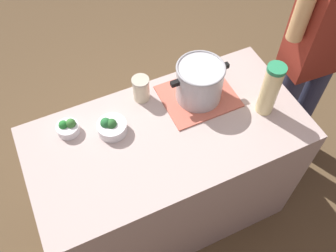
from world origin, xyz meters
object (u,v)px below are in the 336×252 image
broccoli_bowl_center (111,127)px  broccoli_bowl_front (68,128)px  mason_jar (141,89)px  person_cook (315,56)px  cooking_pot (200,82)px  lemonade_pitcher (270,89)px

broccoli_bowl_center → broccoli_bowl_front: bearing=155.5°
mason_jar → person_cook: size_ratio=0.08×
broccoli_bowl_front → cooking_pot: bearing=-5.9°
person_cook → broccoli_bowl_center: bearing=180.0°
lemonade_pitcher → broccoli_bowl_front: (-0.89, 0.27, -0.11)m
broccoli_bowl_front → person_cook: 1.35m
cooking_pot → mason_jar: bearing=156.2°
lemonade_pitcher → person_cook: (0.45, 0.19, -0.14)m
person_cook → broccoli_bowl_front: bearing=176.4°
person_cook → mason_jar: bearing=172.3°
lemonade_pitcher → person_cook: person_cook is taller
broccoli_bowl_front → broccoli_bowl_center: (0.18, -0.08, 0.00)m
mason_jar → broccoli_bowl_center: 0.24m
cooking_pot → lemonade_pitcher: (0.25, -0.20, 0.03)m
cooking_pot → broccoli_bowl_center: cooking_pot is taller
cooking_pot → broccoli_bowl_center: (-0.46, -0.02, -0.08)m
broccoli_bowl_front → person_cook: size_ratio=0.07×
cooking_pot → broccoli_bowl_center: 0.46m
lemonade_pitcher → mason_jar: (-0.51, 0.32, -0.08)m
cooking_pot → person_cook: (0.70, -0.02, -0.11)m
cooking_pot → broccoli_bowl_front: (-0.64, 0.07, -0.08)m
person_cook → lemonade_pitcher: bearing=-157.7°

